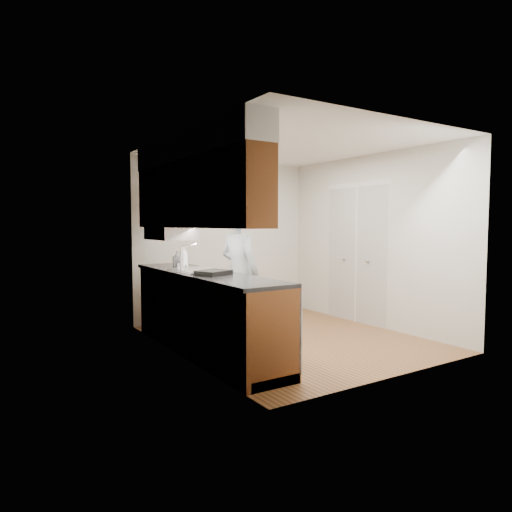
{
  "coord_description": "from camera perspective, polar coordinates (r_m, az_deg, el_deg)",
  "views": [
    {
      "loc": [
        -3.51,
        -4.7,
        1.49
      ],
      "look_at": [
        -0.35,
        0.25,
        1.08
      ],
      "focal_mm": 32.0,
      "sensor_mm": 36.0,
      "label": 1
    }
  ],
  "objects": [
    {
      "name": "soap_bottle_b",
      "position": [
        5.95,
        -9.88,
        -0.36
      ],
      "size": [
        0.11,
        0.11,
        0.21
      ],
      "primitive_type": "imported",
      "rotation": [
        0.0,
        0.0,
        -0.18
      ],
      "color": "white",
      "rests_on": "counter"
    },
    {
      "name": "wall_back",
      "position": [
        7.35,
        -4.0,
        2.12
      ],
      "size": [
        3.0,
        0.02,
        2.5
      ],
      "primitive_type": "cube",
      "color": "beige",
      "rests_on": "floor"
    },
    {
      "name": "soap_bottle_a",
      "position": [
        5.76,
        -9.05,
        -0.05
      ],
      "size": [
        0.16,
        0.16,
        0.3
      ],
      "primitive_type": "imported",
      "rotation": [
        0.0,
        0.0,
        0.56
      ],
      "color": "white",
      "rests_on": "counter"
    },
    {
      "name": "wall_right",
      "position": [
        6.87,
        14.28,
        1.88
      ],
      "size": [
        0.02,
        3.5,
        2.5
      ],
      "primitive_type": "cube",
      "color": "beige",
      "rests_on": "floor"
    },
    {
      "name": "soda_can",
      "position": [
        5.86,
        -8.93,
        -0.89
      ],
      "size": [
        0.07,
        0.07,
        0.11
      ],
      "primitive_type": "cylinder",
      "rotation": [
        0.0,
        0.0,
        -0.21
      ],
      "color": "#A4211C",
      "rests_on": "counter"
    },
    {
      "name": "wall_left",
      "position": [
        5.12,
        -9.41,
        1.26
      ],
      "size": [
        0.02,
        3.5,
        2.5
      ],
      "primitive_type": "cube",
      "color": "beige",
      "rests_on": "floor"
    },
    {
      "name": "steel_can",
      "position": [
        5.93,
        -8.79,
        -0.78
      ],
      "size": [
        0.07,
        0.07,
        0.12
      ],
      "primitive_type": "cylinder",
      "rotation": [
        0.0,
        0.0,
        0.14
      ],
      "color": "#A5A5AA",
      "rests_on": "counter"
    },
    {
      "name": "upper_cabinets",
      "position": [
        5.24,
        -7.98,
        8.99
      ],
      "size": [
        0.47,
        2.8,
        1.21
      ],
      "color": "brown",
      "rests_on": "wall_left"
    },
    {
      "name": "closet_door",
      "position": [
        7.08,
        12.41,
        0.14
      ],
      "size": [
        0.02,
        1.22,
        2.05
      ],
      "primitive_type": "cube",
      "color": "silver",
      "rests_on": "wall_right"
    },
    {
      "name": "floor_mat",
      "position": [
        5.86,
        -2.04,
        -10.67
      ],
      "size": [
        0.7,
        0.89,
        0.01
      ],
      "primitive_type": "cube",
      "rotation": [
        0.0,
        0.0,
        -0.37
      ],
      "color": "#5C5C5F",
      "rests_on": "floor"
    },
    {
      "name": "ceiling",
      "position": [
        5.95,
        4.25,
        13.76
      ],
      "size": [
        3.5,
        3.5,
        0.0
      ],
      "primitive_type": "plane",
      "rotation": [
        3.14,
        0.0,
        0.0
      ],
      "color": "white",
      "rests_on": "wall_left"
    },
    {
      "name": "floor",
      "position": [
        6.05,
        4.13,
        -10.27
      ],
      "size": [
        3.5,
        3.5,
        0.0
      ],
      "primitive_type": "plane",
      "color": "#99633A",
      "rests_on": "ground"
    },
    {
      "name": "person",
      "position": [
        5.69,
        -2.06,
        -1.16
      ],
      "size": [
        0.59,
        0.76,
        1.93
      ],
      "primitive_type": "imported",
      "rotation": [
        0.0,
        0.0,
        1.78
      ],
      "color": "#8698A3",
      "rests_on": "floor_mat"
    },
    {
      "name": "dish_rack",
      "position": [
        4.95,
        -5.35,
        -2.09
      ],
      "size": [
        0.41,
        0.38,
        0.05
      ],
      "primitive_type": "cube",
      "rotation": [
        0.0,
        0.0,
        0.36
      ],
      "color": "black",
      "rests_on": "counter"
    },
    {
      "name": "counter",
      "position": [
        5.33,
        -6.31,
        -6.85
      ],
      "size": [
        0.64,
        2.8,
        1.3
      ],
      "color": "brown",
      "rests_on": "floor"
    }
  ]
}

